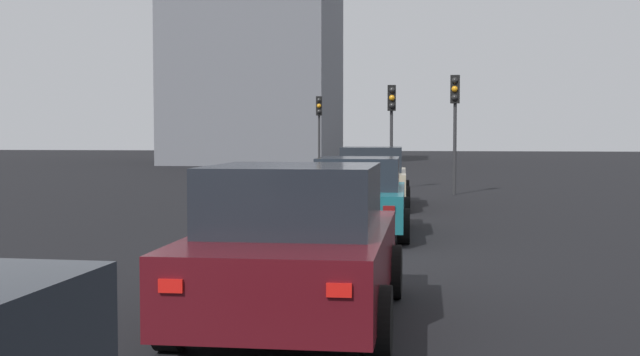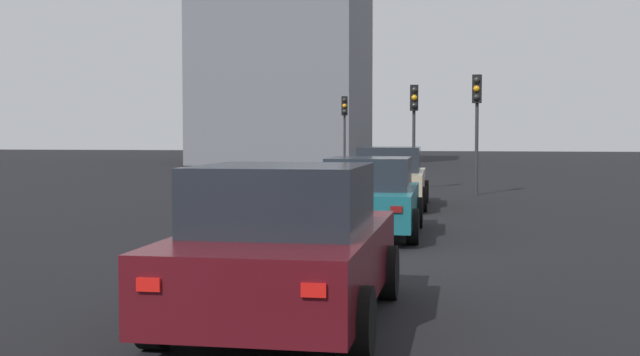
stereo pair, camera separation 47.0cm
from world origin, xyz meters
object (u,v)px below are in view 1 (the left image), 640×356
Objects in this scene: car_beige_lead at (372,178)px; car_teal_second at (359,197)px; car_maroon_third at (296,247)px; traffic_light_near_left at (319,118)px; traffic_light_far_left at (455,109)px; traffic_light_near_right at (392,114)px.

car_beige_lead reaches higher than car_teal_second.
car_beige_lead is 6.22m from car_teal_second.
traffic_light_near_left is at bearing 7.18° from car_maroon_third.
traffic_light_far_left is at bearing -12.69° from car_teal_second.
traffic_light_far_left reaches higher than car_teal_second.
traffic_light_near_left is at bearing 8.15° from car_teal_second.
traffic_light_far_left reaches higher than traffic_light_near_right.
car_teal_second is at bearing -2.79° from traffic_light_far_left.
car_beige_lead is at bearing 0.62° from car_maroon_third.
car_beige_lead is at bearing -8.33° from traffic_light_near_right.
traffic_light_near_right is (13.11, -0.04, 1.92)m from car_teal_second.
traffic_light_near_right is at bearing -1.58° from car_teal_second.
car_maroon_third is at bearing 178.34° from car_teal_second.
car_maroon_third is at bearing 1.65° from traffic_light_far_left.
car_beige_lead is 7.15m from traffic_light_near_right.
car_beige_lead is 5.53m from traffic_light_far_left.
car_teal_second is 22.85m from traffic_light_near_left.
traffic_light_far_left is (-11.63, -5.94, 0.08)m from traffic_light_near_left.
car_teal_second is 11.22m from traffic_light_far_left.
traffic_light_far_left is at bearing -28.59° from car_beige_lead.
traffic_light_near_right is at bearing -128.74° from traffic_light_far_left.
traffic_light_far_left is at bearing -6.80° from car_maroon_third.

